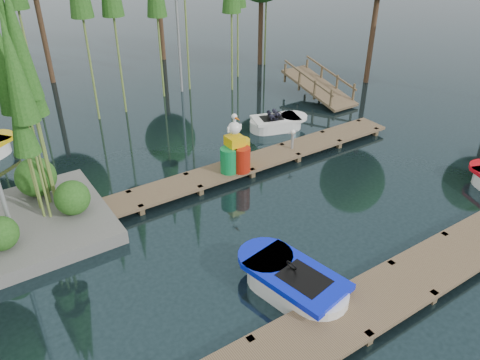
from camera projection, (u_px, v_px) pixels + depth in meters
ground_plane at (235, 225)px, 13.60m from camera, size 90.00×90.00×0.00m
near_dock at (347, 316)px, 10.25m from camera, size 18.00×1.50×0.50m
far_dock at (219, 173)px, 15.76m from camera, size 15.00×1.20×0.50m
lamp_rear at (176, 2)px, 21.26m from camera, size 0.30×0.30×7.25m
ramp at (318, 86)px, 22.28m from camera, size 1.50×3.94×1.49m
boat_blue at (294, 283)px, 11.06m from camera, size 1.89×3.21×1.02m
boat_white_far at (277, 123)px, 19.32m from camera, size 2.66×1.76×1.16m
yellow_barrel at (241, 152)px, 15.89m from camera, size 0.64×0.64×0.95m
drum_cluster at (236, 153)px, 15.59m from camera, size 1.15×1.06×1.99m
seagull_post at (293, 136)px, 16.96m from camera, size 0.47×0.25×0.75m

